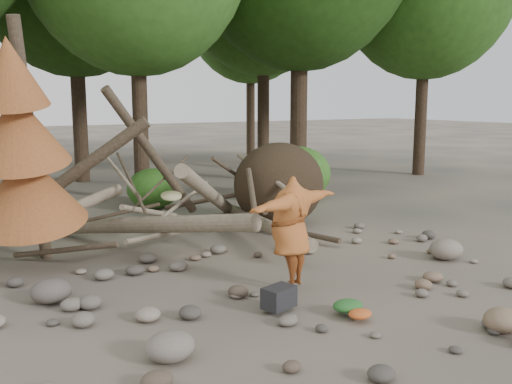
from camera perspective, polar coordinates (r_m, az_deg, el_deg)
ground at (r=8.71m, az=3.40°, el=-10.69°), size 120.00×120.00×0.00m
deadfall_pile at (r=13.00m, az=0.31°, el=0.34°), size 8.55×5.24×3.30m
dead_conifer at (r=10.27m, az=-22.33°, el=3.79°), size 2.06×2.16×4.35m
bush_mid at (r=15.72m, az=-10.27°, el=0.31°), size 1.40×1.40×1.12m
bush_right at (r=16.93m, az=4.12°, el=1.89°), size 2.00×2.00×1.60m
frisbee_thrower at (r=8.87m, az=3.50°, el=-3.93°), size 3.41×1.26×1.74m
backpack at (r=8.19m, az=2.30°, el=-10.87°), size 0.52×0.42×0.30m
cloth_green at (r=8.19m, az=9.16°, el=-11.50°), size 0.44×0.37×0.17m
cloth_orange at (r=7.99m, az=10.36°, el=-12.24°), size 0.34×0.28×0.12m
boulder_front_left at (r=6.83m, az=-8.58°, el=-15.00°), size 0.58×0.52×0.35m
boulder_front_right at (r=8.17m, az=23.48°, el=-11.67°), size 0.53×0.48×0.32m
boulder_mid_right at (r=11.28m, az=18.48°, el=-5.45°), size 0.65×0.58×0.39m
boulder_mid_left at (r=9.03m, az=-19.83°, el=-9.30°), size 0.59×0.53×0.36m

